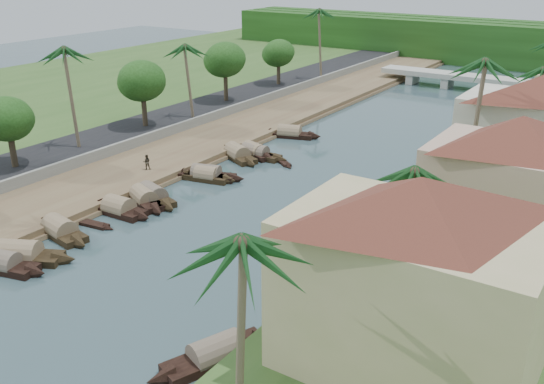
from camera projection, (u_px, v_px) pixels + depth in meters
The scene contains 39 objects.
ground at pixel (157, 270), 42.49m from camera, with size 220.00×220.00×0.00m, color #364B51.
left_bank at pixel (176, 153), 66.04m from camera, with size 10.00×180.00×0.80m, color brown.
right_bank at pixel (508, 224), 48.12m from camera, with size 16.00×180.00×1.20m, color #305020.
road at pixel (121, 138), 70.27m from camera, with size 8.00×180.00×1.40m, color black.
retaining_wall at pixel (147, 138), 67.84m from camera, with size 0.40×180.00×1.10m, color slate.
treeline at pixel (510, 44), 118.72m from camera, with size 120.00×14.00×8.00m.
bridge at pixel (466, 79), 97.80m from camera, with size 28.00×4.00×2.40m.
building_near at pixel (412, 275), 28.89m from camera, with size 14.85×14.85×10.20m.
building_mid at pixel (513, 184), 40.91m from camera, with size 14.11×14.11×9.70m.
building_far at pixel (540, 131), 52.20m from camera, with size 15.59×15.59×10.20m.
sampan_2 at pixel (19, 255), 43.60m from camera, with size 8.59×5.45×2.29m.
sampan_3 at pixel (2, 264), 42.38m from camera, with size 7.75×3.32×2.07m.
sampan_4 at pixel (60, 230), 47.50m from camera, with size 7.93×3.07×2.21m.
sampan_5 at pixel (119, 209), 51.45m from camera, with size 7.02×2.10×2.23m.
sampan_6 at pixel (152, 197), 54.10m from camera, with size 7.80×3.98×2.27m.
sampan_7 at pixel (144, 199), 53.67m from camera, with size 7.79×4.71×2.10m.
sampan_8 at pixel (207, 176), 59.02m from camera, with size 6.55×2.82×2.01m.
sampan_9 at pixel (206, 175), 59.41m from camera, with size 8.14×3.93×2.06m.
sampan_10 at pixel (237, 154), 65.35m from camera, with size 8.12×5.15×2.25m.
sampan_11 at pixel (254, 152), 66.16m from camera, with size 7.45×3.73×2.12m.
sampan_12 at pixel (255, 153), 65.73m from camera, with size 8.45×1.79×2.03m.
sampan_13 at pixel (289, 134), 72.86m from camera, with size 8.06×3.99×2.18m.
sampan_14 at pixel (216, 354), 32.89m from camera, with size 4.58×8.42×2.07m.
sampan_15 at pixel (339, 246), 45.03m from camera, with size 4.88×7.86×2.14m.
sampan_16 at pixel (413, 184), 57.12m from camera, with size 3.76×9.17×2.20m.
canoe_1 at pixel (88, 223), 49.50m from camera, with size 5.43×1.54×0.87m.
canoe_2 at pixel (281, 161), 64.32m from camera, with size 4.81×3.63×0.77m.
palm_0 at pixel (235, 245), 22.68m from camera, with size 3.20×3.20×11.11m.
palm_1 at pixel (410, 173), 34.77m from camera, with size 3.20×3.20×9.47m.
palm_2 at pixel (482, 65), 46.90m from camera, with size 3.20×3.20×13.28m.
palm_3 at pixel (536, 70), 60.80m from camera, with size 3.20×3.20×10.22m.
palm_5 at pixel (67, 52), 61.02m from camera, with size 3.20×3.20×11.82m.
palm_6 at pixel (188, 48), 73.20m from camera, with size 3.20×3.20×10.29m.
palm_8 at pixel (322, 12), 95.47m from camera, with size 3.20×3.20×12.38m.
tree_2 at pixel (8, 120), 57.04m from camera, with size 4.90×4.90×6.72m.
tree_3 at pixel (142, 82), 70.63m from camera, with size 5.52×5.52×7.63m.
tree_4 at pixel (225, 60), 82.90m from camera, with size 5.51×5.51×7.90m.
tree_5 at pixel (279, 54), 93.78m from camera, with size 4.75×4.75×6.73m.
person_far at pixel (147, 162), 59.45m from camera, with size 0.74×0.58×1.52m, color #383227.
Camera 1 is at (27.33, -26.90, 20.74)m, focal length 40.00 mm.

